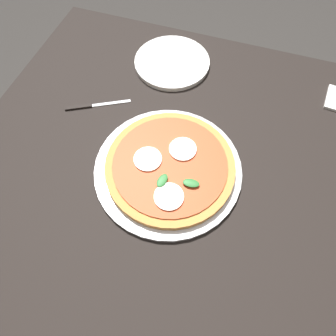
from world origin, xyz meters
The scene contains 6 objects.
ground_plane centered at (0.00, 0.00, 0.00)m, with size 6.00×6.00×0.00m, color #2D2B28.
dining_table centered at (0.00, 0.00, 0.62)m, with size 1.11×1.14×0.72m.
serving_tray centered at (0.03, -0.05, 0.72)m, with size 0.36×0.36×0.01m, color silver.
pizza centered at (0.02, -0.05, 0.74)m, with size 0.31×0.31×0.03m.
plate_white centered at (0.13, -0.40, 0.73)m, with size 0.23×0.23×0.01m, color white.
knife centered at (0.30, -0.17, 0.72)m, with size 0.17×0.09×0.01m.
Camera 1 is at (-0.08, 0.27, 1.35)m, focal length 31.06 mm.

